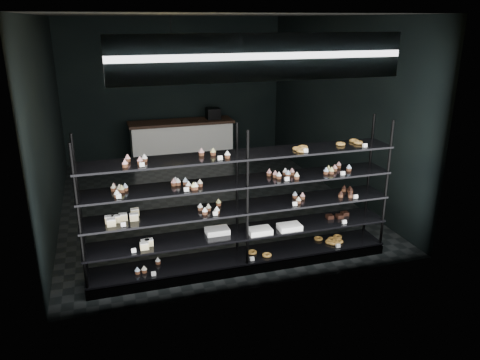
{
  "coord_description": "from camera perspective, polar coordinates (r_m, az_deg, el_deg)",
  "views": [
    {
      "loc": [
        -1.75,
        -7.74,
        3.13
      ],
      "look_at": [
        0.05,
        -1.9,
        1.03
      ],
      "focal_mm": 35.0,
      "sensor_mm": 36.0,
      "label": 1
    }
  ],
  "objects": [
    {
      "name": "room",
      "position": [
        8.09,
        -4.4,
        8.02
      ],
      "size": [
        5.01,
        6.01,
        3.2
      ],
      "color": "black",
      "rests_on": "ground"
    },
    {
      "name": "display_shelf",
      "position": [
        6.08,
        0.05,
        -5.31
      ],
      "size": [
        4.0,
        0.5,
        1.91
      ],
      "color": "black",
      "rests_on": "room"
    },
    {
      "name": "signage",
      "position": [
        5.14,
        2.9,
        14.7
      ],
      "size": [
        3.3,
        0.05,
        0.5
      ],
      "color": "#0D2042",
      "rests_on": "room"
    },
    {
      "name": "pendant_lamp",
      "position": [
        6.53,
        -8.2,
        12.82
      ],
      "size": [
        0.29,
        0.29,
        0.88
      ],
      "color": "black",
      "rests_on": "room"
    },
    {
      "name": "service_counter",
      "position": [
        10.73,
        -7.04,
        4.67
      ],
      "size": [
        2.33,
        0.65,
        1.23
      ],
      "color": "silver",
      "rests_on": "room"
    }
  ]
}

